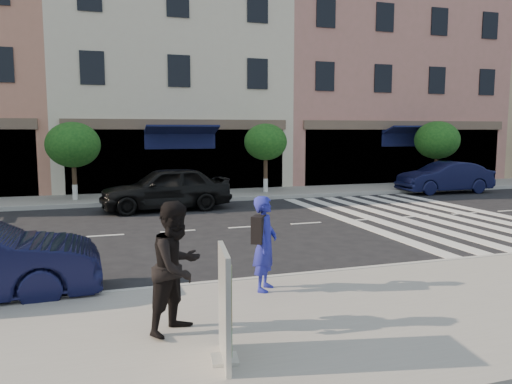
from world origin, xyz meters
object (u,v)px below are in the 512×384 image
object	(u,v)px
walker	(177,267)
car_far_right	(445,177)
poster_board	(225,307)
photographer	(265,243)
car_far_mid	(166,188)

from	to	relation	value
walker	car_far_right	xyz separation A→B (m)	(14.39, 12.63, -0.33)
walker	poster_board	xyz separation A→B (m)	(0.39, -1.07, -0.24)
car_far_right	photographer	bearing A→B (deg)	-46.18
photographer	poster_board	distance (m)	2.73
photographer	walker	bearing A→B (deg)	161.33
car_far_mid	walker	bearing A→B (deg)	-11.04
walker	car_far_right	world-z (taller)	walker
car_far_right	poster_board	bearing A→B (deg)	-43.52
car_far_right	walker	bearing A→B (deg)	-46.63
poster_board	car_far_right	xyz separation A→B (m)	(13.99, 13.70, -0.09)
car_far_mid	car_far_right	bearing A→B (deg)	90.67
walker	car_far_mid	xyz separation A→B (m)	(1.40, 11.54, -0.26)
photographer	car_far_right	xyz separation A→B (m)	(12.68, 11.31, -0.24)
car_far_mid	photographer	bearing A→B (deg)	-2.39
walker	poster_board	size ratio (longest dim) A/B	1.32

